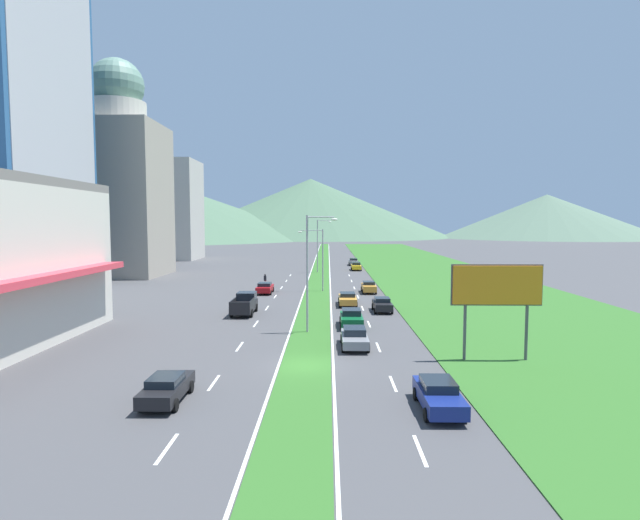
{
  "coord_description": "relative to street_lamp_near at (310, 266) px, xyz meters",
  "views": [
    {
      "loc": [
        1.4,
        -31.13,
        9.11
      ],
      "look_at": [
        0.29,
        38.79,
        3.86
      ],
      "focal_mm": 28.03,
      "sensor_mm": 36.0,
      "label": 1
    }
  ],
  "objects": [
    {
      "name": "ground_plane",
      "position": [
        0.05,
        -9.71,
        -5.52
      ],
      "size": [
        600.0,
        600.0,
        0.0
      ],
      "primitive_type": "plane",
      "color": "#424244"
    },
    {
      "name": "grass_median",
      "position": [
        0.05,
        50.29,
        -5.49
      ],
      "size": [
        3.2,
        240.0,
        0.06
      ],
      "primitive_type": "cube",
      "color": "#2D6023",
      "rests_on": "ground_plane"
    },
    {
      "name": "grass_verge_right",
      "position": [
        20.65,
        50.29,
        -5.49
      ],
      "size": [
        24.0,
        240.0,
        0.06
      ],
      "primitive_type": "cube",
      "color": "#2D6023",
      "rests_on": "ground_plane"
    },
    {
      "name": "lane_dash_left_1",
      "position": [
        -5.05,
        -21.41,
        -5.52
      ],
      "size": [
        0.16,
        2.8,
        0.01
      ],
      "primitive_type": "cube",
      "color": "silver",
      "rests_on": "ground_plane"
    },
    {
      "name": "lane_dash_left_2",
      "position": [
        -5.05,
        -13.11,
        -5.52
      ],
      "size": [
        0.16,
        2.8,
        0.01
      ],
      "primitive_type": "cube",
      "color": "silver",
      "rests_on": "ground_plane"
    },
    {
      "name": "lane_dash_left_3",
      "position": [
        -5.05,
        -4.81,
        -5.52
      ],
      "size": [
        0.16,
        2.8,
        0.01
      ],
      "primitive_type": "cube",
      "color": "silver",
      "rests_on": "ground_plane"
    },
    {
      "name": "lane_dash_left_4",
      "position": [
        -5.05,
        3.49,
        -5.52
      ],
      "size": [
        0.16,
        2.8,
        0.01
      ],
      "primitive_type": "cube",
      "color": "silver",
      "rests_on": "ground_plane"
    },
    {
      "name": "lane_dash_left_5",
      "position": [
        -5.05,
        11.8,
        -5.52
      ],
      "size": [
        0.16,
        2.8,
        0.01
      ],
      "primitive_type": "cube",
      "color": "silver",
      "rests_on": "ground_plane"
    },
    {
      "name": "lane_dash_left_6",
      "position": [
        -5.05,
        20.1,
        -5.52
      ],
      "size": [
        0.16,
        2.8,
        0.01
      ],
      "primitive_type": "cube",
      "color": "silver",
      "rests_on": "ground_plane"
    },
    {
      "name": "lane_dash_left_7",
      "position": [
        -5.05,
        28.4,
        -5.52
      ],
      "size": [
        0.16,
        2.8,
        0.01
      ],
      "primitive_type": "cube",
      "color": "silver",
      "rests_on": "ground_plane"
    },
    {
      "name": "lane_dash_left_8",
      "position": [
        -5.05,
        36.7,
        -5.52
      ],
      "size": [
        0.16,
        2.8,
        0.01
      ],
      "primitive_type": "cube",
      "color": "silver",
      "rests_on": "ground_plane"
    },
    {
      "name": "lane_dash_left_9",
      "position": [
        -5.05,
        45.0,
        -5.52
      ],
      "size": [
        0.16,
        2.8,
        0.01
      ],
      "primitive_type": "cube",
      "color": "silver",
      "rests_on": "ground_plane"
    },
    {
      "name": "lane_dash_right_1",
      "position": [
        5.15,
        -21.41,
        -5.52
      ],
      "size": [
        0.16,
        2.8,
        0.01
      ],
      "primitive_type": "cube",
      "color": "silver",
      "rests_on": "ground_plane"
    },
    {
      "name": "lane_dash_right_2",
      "position": [
        5.15,
        -13.11,
        -5.52
      ],
      "size": [
        0.16,
        2.8,
        0.01
      ],
      "primitive_type": "cube",
      "color": "silver",
      "rests_on": "ground_plane"
    },
    {
      "name": "lane_dash_right_3",
      "position": [
        5.15,
        -4.81,
        -5.52
      ],
      "size": [
        0.16,
        2.8,
        0.01
      ],
      "primitive_type": "cube",
      "color": "silver",
      "rests_on": "ground_plane"
    },
    {
      "name": "lane_dash_right_4",
      "position": [
        5.15,
        3.49,
        -5.52
      ],
      "size": [
        0.16,
        2.8,
        0.01
      ],
      "primitive_type": "cube",
      "color": "silver",
      "rests_on": "ground_plane"
    },
    {
      "name": "lane_dash_right_5",
      "position": [
        5.15,
        11.8,
        -5.52
      ],
      "size": [
        0.16,
        2.8,
        0.01
      ],
      "primitive_type": "cube",
      "color": "silver",
      "rests_on": "ground_plane"
    },
    {
      "name": "lane_dash_right_6",
      "position": [
        5.15,
        20.1,
        -5.52
      ],
      "size": [
        0.16,
        2.8,
        0.01
      ],
      "primitive_type": "cube",
      "color": "silver",
      "rests_on": "ground_plane"
    },
    {
      "name": "lane_dash_right_7",
      "position": [
        5.15,
        28.4,
        -5.52
      ],
      "size": [
        0.16,
        2.8,
        0.01
      ],
      "primitive_type": "cube",
      "color": "silver",
      "rests_on": "ground_plane"
    },
    {
      "name": "lane_dash_right_8",
      "position": [
        5.15,
        36.7,
        -5.52
      ],
      "size": [
        0.16,
        2.8,
        0.01
      ],
      "primitive_type": "cube",
      "color": "silver",
      "rests_on": "ground_plane"
    },
    {
      "name": "lane_dash_right_9",
      "position": [
        5.15,
        45.0,
        -5.52
      ],
      "size": [
        0.16,
        2.8,
        0.01
      ],
      "primitive_type": "cube",
      "color": "silver",
      "rests_on": "ground_plane"
    },
    {
      "name": "edge_line_median_left",
      "position": [
        -1.7,
        50.29,
        -5.52
      ],
      "size": [
        0.16,
        240.0,
        0.01
      ],
      "primitive_type": "cube",
      "color": "silver",
      "rests_on": "ground_plane"
    },
    {
      "name": "edge_line_median_right",
      "position": [
        1.8,
        50.29,
        -5.52
      ],
      "size": [
        0.16,
        240.0,
        0.01
      ],
      "primitive_type": "cube",
      "color": "silver",
      "rests_on": "ground_plane"
    },
    {
      "name": "domed_building",
      "position": [
        -34.03,
        44.22,
        10.28
      ],
      "size": [
        14.27,
        14.27,
        36.5
      ],
      "color": "#9E9384",
      "rests_on": "ground_plane"
    },
    {
      "name": "midrise_colored",
      "position": [
        -37.58,
        82.72,
        6.66
      ],
      "size": [
        13.48,
        13.48,
        24.37
      ],
      "primitive_type": "cube",
      "color": "#B7B2A8",
      "rests_on": "ground_plane"
    },
    {
      "name": "hill_far_left",
      "position": [
        -107.51,
        247.06,
        13.02
      ],
      "size": [
        215.13,
        215.13,
        37.1
      ],
      "primitive_type": "cone",
      "color": "#47664C",
      "rests_on": "ground_plane"
    },
    {
      "name": "hill_far_center",
      "position": [
        -9.67,
        281.86,
        13.03
      ],
      "size": [
        177.17,
        177.17,
        37.1
      ],
      "primitive_type": "cone",
      "color": "#47664C",
      "rests_on": "ground_plane"
    },
    {
      "name": "hill_far_right",
      "position": [
        130.25,
        256.16,
        7.27
      ],
      "size": [
        123.96,
        123.96,
        25.6
      ],
      "primitive_type": "cone",
      "color": "#516B56",
      "rests_on": "ground_plane"
    },
    {
      "name": "street_lamp_near",
      "position": [
        0.0,
        0.0,
        0.0
      ],
      "size": [
        2.59,
        0.41,
        9.71
      ],
      "color": "#99999E",
      "rests_on": "ground_plane"
    },
    {
      "name": "street_lamp_mid",
      "position": [
        0.35,
        24.93,
        -0.69
      ],
      "size": [
        3.37,
        0.28,
        8.23
      ],
      "color": "#99999E",
      "rests_on": "ground_plane"
    },
    {
      "name": "street_lamp_far",
      "position": [
        -0.19,
        49.82,
        -0.05
      ],
      "size": [
        2.64,
        0.37,
        9.61
      ],
      "color": "#99999E",
      "rests_on": "ground_plane"
    },
    {
      "name": "billboard_roadside",
      "position": [
        12.5,
        -8.29,
        -0.73
      ],
      "size": [
        5.98,
        0.28,
        6.4
      ],
      "color": "#4C4C51",
      "rests_on": "ground_plane"
    },
    {
      "name": "car_0",
      "position": [
        -6.66,
        22.76,
        -4.79
      ],
      "size": [
        2.0,
        4.56,
        1.42
      ],
      "rotation": [
        0.0,
        0.0,
        1.57
      ],
      "color": "maroon",
      "rests_on": "ground_plane"
    },
    {
      "name": "car_1",
      "position": [
        3.51,
        2.46,
        -4.75
      ],
      "size": [
        2.02,
        4.43,
        1.52
      ],
      "rotation": [
        0.0,
        0.0,
        -1.57
      ],
      "color": "#0C5128",
      "rests_on": "ground_plane"
    },
    {
      "name": "car_2",
      "position": [
        3.4,
        -4.84,
        -4.79
      ],
      "size": [
        1.99,
        4.54,
        1.44
      ],
      "rotation": [
        0.0,
        0.0,
        -1.57
      ],
      "color": "slate",
      "rests_on": "ground_plane"
    },
    {
      "name": "car_3",
      "position": [
        -6.76,
        -16.14,
        -4.8
      ],
      "size": [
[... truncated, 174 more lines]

